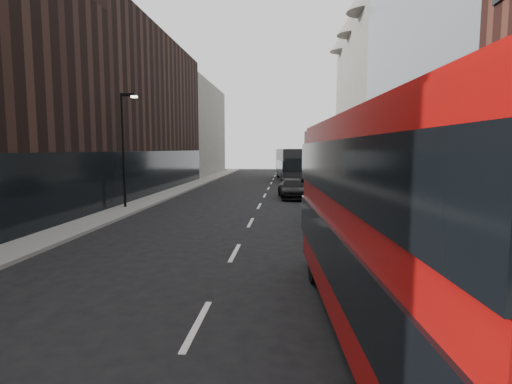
% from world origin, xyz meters
% --- Properties ---
extents(ground, '(140.00, 140.00, 0.00)m').
position_xyz_m(ground, '(0.00, 0.00, 0.00)').
color(ground, black).
rests_on(ground, ground).
extents(sidewalk_right, '(3.00, 80.00, 0.15)m').
position_xyz_m(sidewalk_right, '(7.50, 25.00, 0.07)').
color(sidewalk_right, slate).
rests_on(sidewalk_right, ground).
extents(sidewalk_left, '(2.00, 80.00, 0.15)m').
position_xyz_m(sidewalk_left, '(-8.00, 25.00, 0.07)').
color(sidewalk_left, slate).
rests_on(sidewalk_left, ground).
extents(building_modern_block, '(5.03, 22.00, 20.00)m').
position_xyz_m(building_modern_block, '(11.47, 21.00, 9.90)').
color(building_modern_block, '#A7ADB1').
rests_on(building_modern_block, ground).
extents(building_victorian, '(6.50, 24.00, 21.00)m').
position_xyz_m(building_victorian, '(11.38, 44.00, 9.66)').
color(building_victorian, slate).
rests_on(building_victorian, ground).
extents(building_left_mid, '(5.00, 24.00, 14.00)m').
position_xyz_m(building_left_mid, '(-11.50, 30.00, 7.00)').
color(building_left_mid, black).
rests_on(building_left_mid, ground).
extents(building_left_far, '(5.00, 20.00, 13.00)m').
position_xyz_m(building_left_far, '(-11.50, 52.00, 6.50)').
color(building_left_far, slate).
rests_on(building_left_far, ground).
extents(street_lamp, '(1.06, 0.22, 7.00)m').
position_xyz_m(street_lamp, '(-8.22, 18.00, 4.18)').
color(street_lamp, black).
rests_on(street_lamp, sidewalk_left).
extents(red_bus, '(3.30, 11.03, 4.40)m').
position_xyz_m(red_bus, '(4.00, 1.58, 2.44)').
color(red_bus, '#A30B0A').
rests_on(red_bus, ground).
extents(grey_bus, '(3.87, 11.92, 3.79)m').
position_xyz_m(grey_bus, '(2.05, 43.51, 2.03)').
color(grey_bus, black).
rests_on(grey_bus, ground).
extents(car_a, '(1.77, 4.38, 1.49)m').
position_xyz_m(car_a, '(3.72, 13.35, 0.74)').
color(car_a, black).
rests_on(car_a, ground).
extents(car_b, '(1.86, 4.07, 1.29)m').
position_xyz_m(car_b, '(4.32, 18.00, 0.65)').
color(car_b, gray).
rests_on(car_b, ground).
extents(car_c, '(2.53, 5.19, 1.45)m').
position_xyz_m(car_c, '(2.24, 24.54, 0.73)').
color(car_c, black).
rests_on(car_c, ground).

